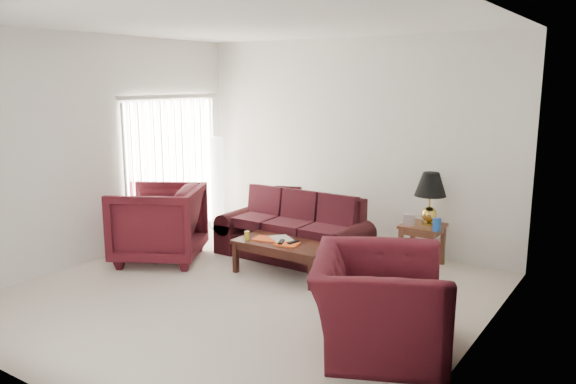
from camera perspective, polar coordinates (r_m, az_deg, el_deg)
The scene contains 19 objects.
floor at distance 6.52m, azimuth -4.24°, elevation -10.31°, with size 5.00×5.00×0.00m, color silver.
blinds at distance 8.75m, azimuth -11.60°, elevation 2.39°, with size 0.10×2.00×2.16m, color silver.
sofa at distance 7.63m, azimuth 0.46°, elevation -3.66°, with size 2.10×0.91×0.86m, color black, non-canonical shape.
throw_pillow at distance 8.31m, azimuth 0.01°, elevation -0.72°, with size 0.38×0.11×0.38m, color black.
end_table at distance 7.57m, azimuth 13.44°, elevation -5.28°, with size 0.51×0.51×0.56m, color #482A18, non-canonical shape.
table_lamp at distance 7.46m, azimuth 14.22°, elevation -0.65°, with size 0.41×0.41×0.68m, color gold, non-canonical shape.
clock at distance 7.42m, azimuth 12.21°, elevation -2.76°, with size 0.14×0.05×0.14m, color silver.
blue_canister at distance 7.21m, azimuth 14.87°, elevation -3.22°, with size 0.10×0.10×0.16m, color #164291.
picture_frame at distance 7.65m, azimuth 13.21°, elevation -2.33°, with size 0.13×0.02×0.16m, color silver.
floor_lamp at distance 9.20m, azimuth -7.21°, elevation 0.94°, with size 0.25×0.25×1.52m, color silver, non-canonical shape.
armchair_left at distance 7.73m, azimuth -13.04°, elevation -3.12°, with size 1.09×1.13×1.03m, color #410F16.
armchair_right at distance 5.21m, azimuth 9.18°, elevation -11.00°, with size 1.33×1.16×0.86m, color #440F18.
coffee_table at distance 7.04m, azimuth -0.43°, elevation -6.77°, with size 1.23×0.61×0.43m, color black, non-canonical shape.
magazine_red at distance 7.08m, azimuth -2.21°, elevation -4.79°, with size 0.31×0.23×0.02m, color #D54415.
magazine_white at distance 7.08m, azimuth -0.70°, elevation -4.77°, with size 0.31×0.23×0.02m, color silver.
magazine_orange at distance 6.86m, azimuth -0.09°, elevation -5.33°, with size 0.29×0.22×0.02m, color #DB5019.
remote_a at distance 6.89m, azimuth -0.68°, elevation -5.07°, with size 0.05×0.17×0.02m, color black.
remote_b at distance 6.88m, azimuth 0.51°, elevation -5.11°, with size 0.05×0.16×0.02m, color black.
yellow_glass at distance 7.07m, azimuth -4.19°, elevation -4.44°, with size 0.06×0.06×0.11m, color gold.
Camera 1 is at (3.76, -4.76, 2.39)m, focal length 35.00 mm.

